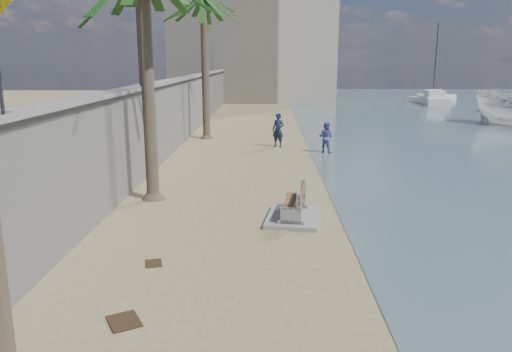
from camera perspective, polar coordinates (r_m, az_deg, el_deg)
name	(u,v)px	position (r m, az deg, el deg)	size (l,w,h in m)	color
ground_plane	(275,340)	(8.83, 2.16, -18.22)	(140.00, 140.00, 0.00)	#94855B
seawall	(177,113)	(28.15, -8.98, 7.17)	(0.45, 70.00, 3.50)	gray
wall_cap	(176,80)	(28.02, -9.11, 10.83)	(0.80, 70.00, 0.12)	gray
end_building	(253,39)	(59.62, -0.32, 15.43)	(18.00, 12.00, 14.00)	#B7AA93
bench_far	(294,206)	(14.73, 4.32, -3.43)	(1.79, 2.39, 0.92)	gray
streetlight	(137,4)	(20.27, -13.45, 18.60)	(0.28, 0.28, 5.12)	#2D2D33
person_a	(278,128)	(26.95, 2.55, 5.55)	(0.75, 0.51, 2.09)	#16233C
person_b	(326,136)	(25.51, 8.00, 4.59)	(0.83, 0.64, 1.73)	#4B549B
yacht_far	(432,100)	(57.41, 19.50, 8.14)	(7.85, 2.20, 1.50)	silver
sailboat_west	(433,98)	(61.74, 19.54, 8.39)	(6.75, 6.35, 8.72)	silver
debris_b	(124,321)	(9.62, -14.84, -15.76)	(0.65, 0.52, 0.03)	#382616
debris_d	(154,263)	(11.92, -11.61, -9.74)	(0.46, 0.37, 0.03)	#382616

